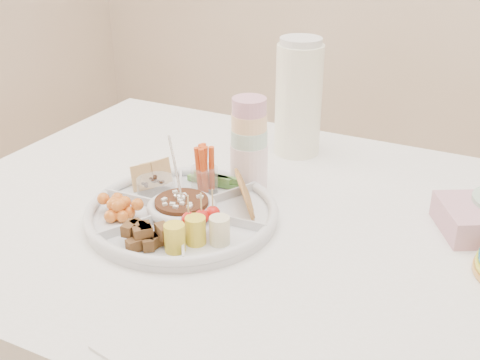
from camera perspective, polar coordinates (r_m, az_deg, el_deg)
The scene contains 10 objects.
party_tray at distance 1.21m, azimuth -5.53°, elevation -2.86°, with size 0.38×0.38×0.04m, color silver.
bean_dip at distance 1.20m, azimuth -5.55°, elevation -2.55°, with size 0.11×0.11×0.04m, color #472918.
tortillas at distance 1.20m, azimuth 0.62°, elevation -1.67°, with size 0.11×0.11×0.06m, color olive, non-canonical shape.
carrot_cucumber at distance 1.29m, azimuth -2.81°, elevation 1.28°, with size 0.11×0.11×0.10m, color #DE4A17, non-canonical shape.
pita_raisins at distance 1.30m, azimuth -8.51°, elevation 0.22°, with size 0.11×0.11×0.06m, color tan, non-canonical shape.
cherries at distance 1.21m, azimuth -11.73°, elevation -2.56°, with size 0.11×0.11×0.04m, color orange, non-canonical shape.
granola_chunks at distance 1.11m, azimuth -8.85°, elevation -5.19°, with size 0.09×0.09×0.04m, color #563916, non-canonical shape.
banana_tomato at distance 1.09m, azimuth -2.11°, elevation -3.85°, with size 0.12×0.12×0.10m, color #F4D46A, non-canonical shape.
cup_stack at distance 1.30m, azimuth 0.86°, elevation 3.87°, with size 0.08×0.08×0.23m, color silver.
thermos at distance 1.48m, azimuth 5.58°, elevation 7.93°, with size 0.11×0.11×0.29m, color white.
Camera 1 is at (0.38, -0.98, 1.36)m, focal length 45.00 mm.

